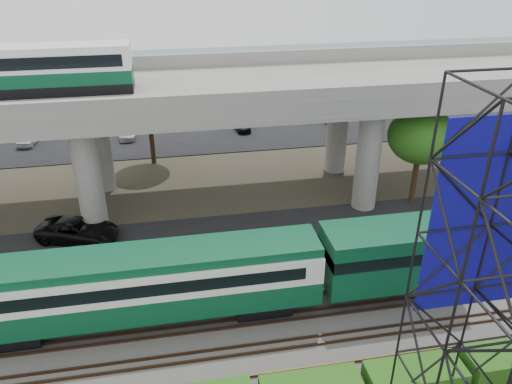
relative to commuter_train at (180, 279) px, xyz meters
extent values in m
plane|color=#474233|center=(4.46, -2.00, -2.88)|extent=(140.00, 140.00, 0.00)
cube|color=slate|center=(4.46, 0.00, -2.78)|extent=(90.00, 12.00, 0.20)
cube|color=black|center=(4.46, 8.50, -2.84)|extent=(90.00, 5.00, 0.08)
cube|color=black|center=(4.46, 32.00, -2.84)|extent=(90.00, 18.00, 0.08)
cube|color=#43636E|center=(4.46, 54.00, -2.87)|extent=(140.00, 40.00, 0.03)
cube|color=#472D1E|center=(4.46, -4.72, -2.60)|extent=(90.00, 0.08, 0.16)
cube|color=#472D1E|center=(4.46, -3.28, -2.60)|extent=(90.00, 0.08, 0.16)
cube|color=#472D1E|center=(4.46, -2.72, -2.60)|extent=(90.00, 0.08, 0.16)
cube|color=#472D1E|center=(4.46, -1.28, -2.60)|extent=(90.00, 0.08, 0.16)
cube|color=#472D1E|center=(4.46, -0.72, -2.60)|extent=(90.00, 0.08, 0.16)
cube|color=#472D1E|center=(4.46, 0.72, -2.60)|extent=(90.00, 0.08, 0.16)
cube|color=#472D1E|center=(4.46, 1.28, -2.60)|extent=(90.00, 0.08, 0.16)
cube|color=#472D1E|center=(4.46, 2.72, -2.60)|extent=(90.00, 0.08, 0.16)
cube|color=#472D1E|center=(4.46, 3.28, -2.60)|extent=(90.00, 0.08, 0.16)
cube|color=#472D1E|center=(4.46, 4.72, -2.60)|extent=(90.00, 0.08, 0.16)
cube|color=black|center=(-8.62, 0.00, -2.07)|extent=(3.00, 2.20, 0.90)
cube|color=black|center=(4.38, 0.00, -2.07)|extent=(3.00, 2.20, 0.90)
cube|color=#0A472A|center=(-2.12, 0.00, -0.92)|extent=(19.00, 3.00, 1.40)
cube|color=white|center=(-2.12, 0.00, 0.53)|extent=(19.00, 3.00, 1.50)
cube|color=#0A472A|center=(-2.12, 0.00, 1.53)|extent=(19.00, 2.60, 0.50)
cube|color=black|center=(-1.12, 0.00, 0.58)|extent=(15.00, 3.06, 0.70)
cube|color=#0A472A|center=(11.88, 0.00, 0.08)|extent=(8.00, 3.00, 3.40)
cube|color=#9E9B93|center=(4.46, 14.00, 5.72)|extent=(80.00, 12.00, 1.20)
cube|color=#9E9B93|center=(4.46, 8.25, 6.87)|extent=(80.00, 0.50, 1.10)
cube|color=#9E9B93|center=(4.46, 19.75, 6.87)|extent=(80.00, 0.50, 1.10)
cylinder|color=#9E9B93|center=(-5.54, 10.50, 1.12)|extent=(1.80, 1.80, 8.00)
cylinder|color=#9E9B93|center=(-5.54, 17.50, 1.12)|extent=(1.80, 1.80, 8.00)
cube|color=#9E9B93|center=(-5.54, 14.00, 4.82)|extent=(2.40, 9.00, 0.60)
cylinder|color=#9E9B93|center=(14.46, 10.50, 1.12)|extent=(1.80, 1.80, 8.00)
cylinder|color=#9E9B93|center=(14.46, 17.50, 1.12)|extent=(1.80, 1.80, 8.00)
cube|color=#9E9B93|center=(14.46, 14.00, 4.82)|extent=(2.40, 9.00, 0.60)
cube|color=black|center=(-8.06, 14.00, 6.67)|extent=(12.00, 2.50, 0.70)
cube|color=#0A472A|center=(-8.06, 14.00, 7.47)|extent=(12.00, 2.50, 0.90)
cube|color=white|center=(-8.06, 14.00, 8.57)|extent=(12.00, 2.50, 1.30)
cube|color=black|center=(-8.06, 14.00, 8.62)|extent=(11.00, 2.56, 0.80)
cube|color=white|center=(-8.06, 14.00, 9.37)|extent=(12.00, 2.40, 0.30)
cube|color=#245914|center=(10.46, -6.30, -2.38)|extent=(4.60, 1.80, 1.01)
cube|color=#245914|center=(15.46, -6.30, -2.32)|extent=(4.60, 1.80, 1.12)
cylinder|color=#382314|center=(18.46, 10.50, -0.48)|extent=(0.44, 0.44, 4.80)
ellipsoid|color=#245914|center=(18.46, 10.50, 2.72)|extent=(4.94, 4.94, 4.18)
cylinder|color=#382314|center=(-1.54, 22.00, -0.48)|extent=(0.44, 0.44, 4.80)
ellipsoid|color=#245914|center=(-1.54, 22.00, 2.72)|extent=(4.94, 4.94, 4.18)
imported|color=black|center=(-6.62, 9.44, -2.03)|extent=(6.13, 4.38, 1.55)
imported|color=silver|center=(-13.89, 29.00, -2.16)|extent=(2.01, 3.95, 1.29)
imported|color=#B2B6BA|center=(-9.36, 34.00, -2.16)|extent=(1.54, 3.94, 1.28)
imported|color=#9EA1A5|center=(-4.25, 29.00, -2.24)|extent=(1.78, 3.98, 1.13)
imported|color=silver|center=(0.09, 34.00, -2.24)|extent=(2.43, 4.29, 1.13)
imported|color=black|center=(7.77, 29.00, -2.22)|extent=(1.87, 3.60, 1.17)
imported|color=#A2A3AA|center=(13.27, 34.00, -2.14)|extent=(1.58, 4.07, 1.32)
imported|color=silver|center=(18.17, 29.00, -2.19)|extent=(2.33, 4.42, 1.22)
imported|color=#9C9FA3|center=(21.05, 34.00, -2.23)|extent=(2.66, 4.38, 1.13)
camera|label=1|loc=(0.13, -21.42, 15.98)|focal=35.00mm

